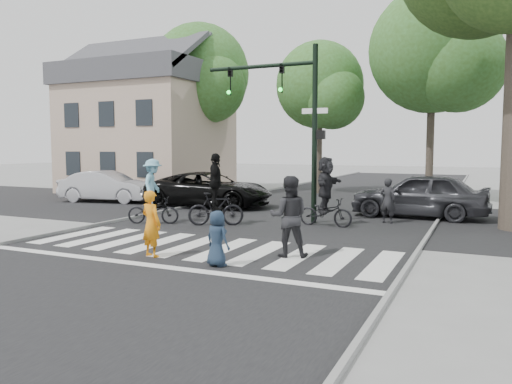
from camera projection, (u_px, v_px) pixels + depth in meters
ground at (185, 255)px, 11.95m from camera, size 120.00×120.00×0.00m
road_stem at (268, 225)px, 16.48m from camera, size 10.00×70.00×0.01m
road_cross at (299, 214)px, 19.19m from camera, size 70.00×10.00×0.01m
curb_left at (143, 215)px, 18.58m from camera, size 0.10×70.00×0.10m
curb_right at (428, 235)px, 14.37m from camera, size 0.10×70.00×0.10m
crosswalk at (199, 250)px, 12.55m from camera, size 10.00×3.85×0.01m
traffic_signal at (291, 109)px, 17.06m from camera, size 4.45×0.29×6.00m
bg_tree_0 at (138, 91)px, 31.60m from camera, size 5.46×5.20×8.97m
bg_tree_1 at (202, 77)px, 28.98m from camera, size 6.09×5.80×9.80m
bg_tree_2 at (323, 88)px, 27.20m from camera, size 5.04×4.80×8.40m
bg_tree_3 at (439, 54)px, 23.35m from camera, size 6.30×6.00×10.20m
house at (148, 126)px, 29.05m from camera, size 8.40×8.10×8.82m
pedestrian_woman at (151, 224)px, 11.73m from camera, size 0.65×0.51×1.58m
pedestrian_child at (217, 239)px, 10.79m from camera, size 0.68×0.54×1.23m
pedestrian_adult at (289, 216)px, 11.73m from camera, size 1.12×1.00×1.92m
cyclist_left at (153, 196)px, 16.78m from camera, size 1.83×1.28×2.20m
cyclist_mid at (216, 196)px, 16.38m from camera, size 1.87×1.26×2.39m
cyclist_right at (326, 195)px, 16.24m from camera, size 1.83×1.71×2.28m
car_suv at (209, 189)px, 21.55m from camera, size 5.69×3.07×1.52m
car_silver at (107, 186)px, 23.50m from camera, size 4.68×2.37×1.47m
car_grey at (419, 195)px, 18.31m from camera, size 4.95×2.13×1.67m
bystander_dark at (388, 201)px, 16.92m from camera, size 0.63×0.48×1.55m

